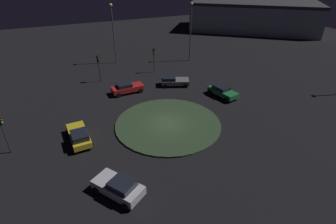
{
  "coord_description": "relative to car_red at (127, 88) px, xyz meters",
  "views": [
    {
      "loc": [
        22.51,
        -9.66,
        15.71
      ],
      "look_at": [
        0.0,
        0.0,
        1.57
      ],
      "focal_mm": 28.31,
      "sensor_mm": 36.0,
      "label": 1
    }
  ],
  "objects": [
    {
      "name": "store_building",
      "position": [
        -23.31,
        39.29,
        2.72
      ],
      "size": [
        29.0,
        32.07,
        6.92
      ],
      "rotation": [
        0.0,
        0.0,
        4.06
      ],
      "color": "#8C939E",
      "rests_on": "ground_plane"
    },
    {
      "name": "traffic_light_west",
      "position": [
        -5.19,
        -2.57,
        2.09
      ],
      "size": [
        0.39,
        0.35,
        3.96
      ],
      "rotation": [
        0.0,
        0.0,
        0.3
      ],
      "color": "#2D2D2D",
      "rests_on": "ground_plane"
    },
    {
      "name": "car_grey",
      "position": [
        0.24,
        6.81,
        -0.04
      ],
      "size": [
        3.19,
        4.3,
        1.33
      ],
      "rotation": [
        0.0,
        0.0,
        1.2
      ],
      "color": "slate",
      "rests_on": "ground_plane"
    },
    {
      "name": "ground_plane",
      "position": [
        9.5,
        1.93,
        -0.74
      ],
      "size": [
        116.57,
        116.57,
        0.0
      ],
      "primitive_type": "plane",
      "color": "black"
    },
    {
      "name": "car_yellow",
      "position": [
        8.97,
        -7.35,
        -0.01
      ],
      "size": [
        4.53,
        2.18,
        1.43
      ],
      "rotation": [
        0.0,
        0.0,
        3.21
      ],
      "color": "gold",
      "rests_on": "ground_plane"
    },
    {
      "name": "car_green",
      "position": [
        5.95,
        11.26,
        -0.0
      ],
      "size": [
        4.37,
        2.71,
        1.38
      ],
      "rotation": [
        0.0,
        0.0,
        0.22
      ],
      "color": "#1E7238",
      "rests_on": "ground_plane"
    },
    {
      "name": "traffic_light_south",
      "position": [
        8.2,
        -13.5,
        2.12
      ],
      "size": [
        0.32,
        0.37,
        4.01
      ],
      "rotation": [
        0.0,
        0.0,
        1.49
      ],
      "color": "#2D2D2D",
      "rests_on": "ground_plane"
    },
    {
      "name": "streetlamp_west",
      "position": [
        -12.51,
        1.53,
        5.52
      ],
      "size": [
        0.53,
        0.53,
        9.75
      ],
      "color": "#4C4C51",
      "rests_on": "ground_plane"
    },
    {
      "name": "car_silver",
      "position": [
        17.18,
        -5.42,
        0.02
      ],
      "size": [
        4.31,
        3.78,
        1.5
      ],
      "rotation": [
        0.0,
        0.0,
        3.75
      ],
      "color": "silver",
      "rests_on": "ground_plane"
    },
    {
      "name": "streetlamp_northwest",
      "position": [
        -8.54,
        13.84,
        5.3
      ],
      "size": [
        0.49,
        0.49,
        9.76
      ],
      "color": "#4C4C51",
      "rests_on": "ground_plane"
    },
    {
      "name": "car_red",
      "position": [
        0.0,
        0.0,
        0.0
      ],
      "size": [
        2.13,
        4.32,
        1.42
      ],
      "rotation": [
        0.0,
        0.0,
        1.63
      ],
      "color": "red",
      "rests_on": "ground_plane"
    },
    {
      "name": "roundabout_island",
      "position": [
        9.5,
        1.93,
        -0.65
      ],
      "size": [
        11.51,
        11.51,
        0.18
      ],
      "primitive_type": "cylinder",
      "color": "#2D4228",
      "rests_on": "ground_plane"
    },
    {
      "name": "traffic_light_west_near",
      "position": [
        -5.61,
        6.01,
        2.03
      ],
      "size": [
        0.39,
        0.35,
        3.89
      ],
      "rotation": [
        0.0,
        0.0,
        -0.26
      ],
      "color": "#2D2D2D",
      "rests_on": "ground_plane"
    }
  ]
}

